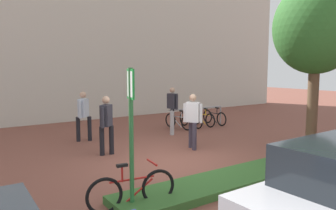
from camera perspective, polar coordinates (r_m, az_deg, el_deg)
The scene contains 12 objects.
ground_plane at distance 9.01m, azimuth 0.76°, elevation -9.84°, with size 60.00×60.00×0.00m, color brown.
building_facade at distance 16.77m, azimuth -17.41°, elevation 14.67°, with size 28.00×1.20×10.00m, color beige.
planter_strip at distance 8.07m, azimuth 14.48°, elevation -11.42°, with size 7.00×1.10×0.16m, color #336028.
tree_sidewalk at distance 9.58m, azimuth 24.25°, elevation 11.93°, with size 2.20×2.20×4.78m.
parking_sign_post at distance 5.73m, azimuth -6.39°, elevation -2.40°, with size 0.10×0.36×2.53m.
bike_at_sign at distance 6.13m, azimuth -6.17°, elevation -14.42°, with size 1.67×0.42×0.86m.
bike_rack_cluster at distance 14.24m, azimuth 5.03°, elevation -2.35°, with size 2.66×1.60×0.83m.
bollard_steel at distance 12.42m, azimuth 0.70°, elevation -3.16°, with size 0.16×0.16×0.90m, color #ADADB2.
person_suited_navy at distance 13.60m, azimuth 0.76°, elevation -0.05°, with size 0.31×0.60×1.72m.
person_suited_dark at distance 9.69m, azimuth -10.61°, elevation -2.82°, with size 0.46×0.45×1.72m.
person_shirt_blue at distance 10.26m, azimuth 4.30°, elevation -2.21°, with size 0.43×0.50×1.72m.
person_shirt_white at distance 11.68m, azimuth -14.40°, elevation -1.33°, with size 0.51×0.46×1.72m.
Camera 1 is at (-5.00, -7.05, 2.53)m, focal length 35.27 mm.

